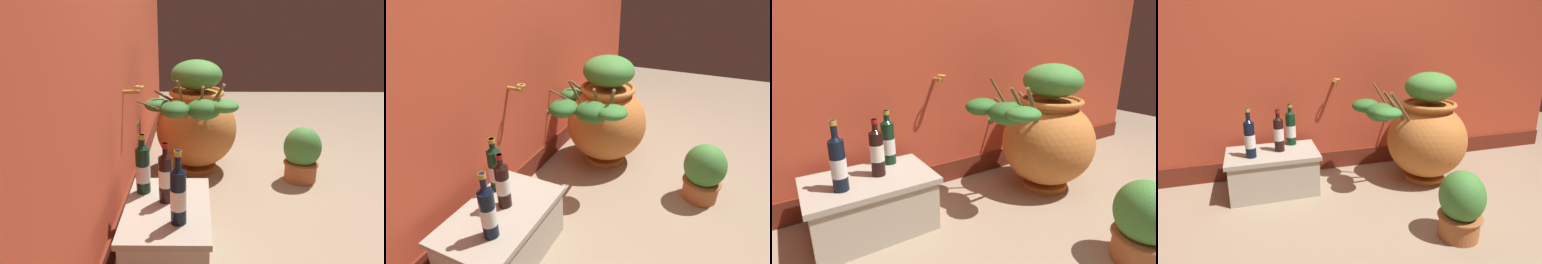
# 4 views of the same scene
# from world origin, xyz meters

# --- Properties ---
(ground_plane) EXTENTS (7.00, 7.00, 0.00)m
(ground_plane) POSITION_xyz_m (0.00, 0.00, 0.00)
(ground_plane) COLOR gray
(terracotta_urn) EXTENTS (0.89, 0.88, 0.87)m
(terracotta_urn) POSITION_xyz_m (0.58, 0.67, 0.41)
(terracotta_urn) COLOR #C17033
(terracotta_urn) RESTS_ON ground_plane
(stone_ledge) EXTENTS (0.66, 0.42, 0.31)m
(stone_ledge) POSITION_xyz_m (-0.59, 0.80, 0.17)
(stone_ledge) COLOR #B2A893
(stone_ledge) RESTS_ON ground_plane
(wine_bottle_left) EXTENTS (0.07, 0.07, 0.31)m
(wine_bottle_left) POSITION_xyz_m (-0.54, 0.81, 0.45)
(wine_bottle_left) COLOR black
(wine_bottle_left) RESTS_ON stone_ledge
(wine_bottle_middle) EXTENTS (0.08, 0.08, 0.32)m
(wine_bottle_middle) POSITION_xyz_m (-0.43, 0.94, 0.45)
(wine_bottle_middle) COLOR black
(wine_bottle_middle) RESTS_ON stone_ledge
(wine_bottle_right) EXTENTS (0.07, 0.07, 0.35)m
(wine_bottle_right) POSITION_xyz_m (-0.74, 0.74, 0.46)
(wine_bottle_right) COLOR black
(wine_bottle_right) RESTS_ON stone_ledge
(potted_shrub) EXTENTS (0.26, 0.27, 0.41)m
(potted_shrub) POSITION_xyz_m (0.39, -0.12, 0.21)
(potted_shrub) COLOR #B26638
(potted_shrub) RESTS_ON ground_plane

